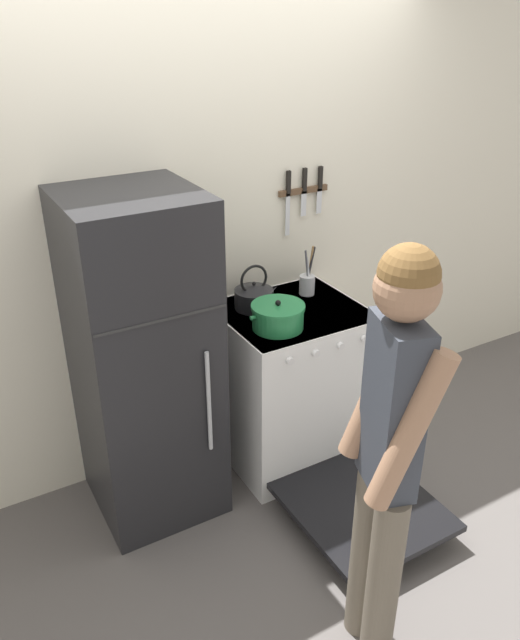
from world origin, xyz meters
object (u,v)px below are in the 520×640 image
stove_range (294,387)px  dutch_oven_pot (278,316)px  refrigerator (144,362)px  person (388,451)px  utensil_jar (307,283)px  tea_kettle (254,296)px

stove_range → dutch_oven_pot: bearing=-151.0°
refrigerator → person: 1.33m
refrigerator → stove_range: refrigerator is taller
utensil_jar → stove_range: bearing=-136.7°
tea_kettle → person: size_ratio=0.15×
stove_range → person: (-0.39, -1.19, 0.54)m
dutch_oven_pot → utensil_jar: (0.35, 0.27, 0.00)m
refrigerator → tea_kettle: bearing=9.4°
dutch_oven_pot → tea_kettle: bearing=87.1°
tea_kettle → utensil_jar: size_ratio=0.93×
stove_range → person: 1.37m
stove_range → tea_kettle: bearing=132.3°
person → utensil_jar: bearing=-5.3°
stove_range → dutch_oven_pot: dutch_oven_pot is taller
refrigerator → person: (0.43, -1.25, 0.17)m
refrigerator → tea_kettle: (0.67, 0.11, 0.16)m
stove_range → utensil_jar: size_ratio=4.97×
dutch_oven_pot → person: size_ratio=0.18×
tea_kettle → utensil_jar: utensil_jar is taller
stove_range → dutch_oven_pot: size_ratio=4.48×
stove_range → tea_kettle: size_ratio=5.36×
tea_kettle → utensil_jar: bearing=1.1°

